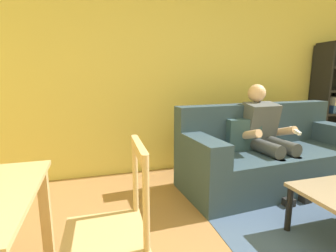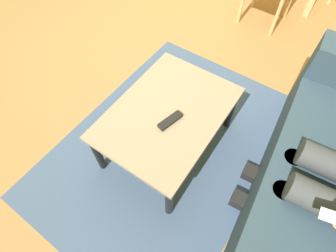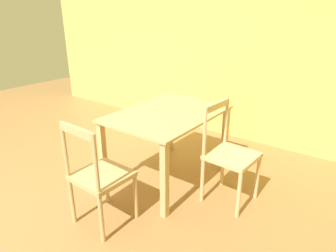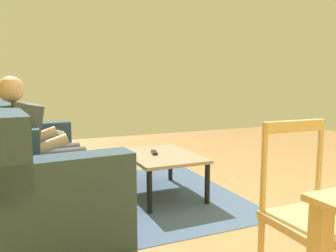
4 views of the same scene
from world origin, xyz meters
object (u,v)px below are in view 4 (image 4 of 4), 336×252
at_px(couch, 38,173).
at_px(tv_remote, 154,152).
at_px(coffee_table, 161,159).
at_px(person_lounging, 40,144).
at_px(dining_chair_facing_couch, 313,219).

height_order(couch, tv_remote, couch).
bearing_deg(coffee_table, person_lounging, 91.86).
xyz_separation_m(person_lounging, coffee_table, (0.04, -1.14, -0.25)).
bearing_deg(person_lounging, tv_remote, -84.98).
relative_size(tv_remote, dining_chair_facing_couch, 0.18).
relative_size(coffee_table, dining_chair_facing_couch, 0.98).
height_order(tv_remote, dining_chair_facing_couch, dining_chair_facing_couch).
relative_size(couch, person_lounging, 1.87).
bearing_deg(dining_chair_facing_couch, tv_remote, 2.75).
bearing_deg(person_lounging, couch, 15.68).
xyz_separation_m(person_lounging, tv_remote, (0.09, -1.08, -0.18)).
bearing_deg(coffee_table, couch, 87.87).
xyz_separation_m(coffee_table, tv_remote, (0.06, 0.06, 0.06)).
height_order(couch, person_lounging, person_lounging).
xyz_separation_m(couch, tv_remote, (0.02, -1.10, 0.08)).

